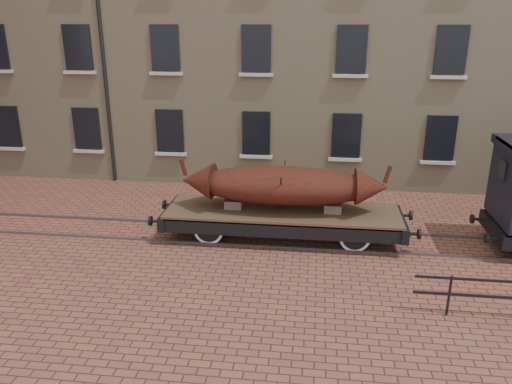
# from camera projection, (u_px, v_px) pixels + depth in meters

# --- Properties ---
(ground) EXTENTS (90.00, 90.00, 0.00)m
(ground) POSITION_uv_depth(u_px,v_px,m) (317.00, 240.00, 15.39)
(ground) COLOR brown
(warehouse_cream) EXTENTS (40.00, 10.19, 14.00)m
(warehouse_cream) POSITION_uv_depth(u_px,v_px,m) (393.00, 6.00, 22.10)
(warehouse_cream) COLOR tan
(warehouse_cream) RESTS_ON ground
(rail_track) EXTENTS (30.00, 1.52, 0.06)m
(rail_track) POSITION_uv_depth(u_px,v_px,m) (317.00, 239.00, 15.38)
(rail_track) COLOR #59595E
(rail_track) RESTS_ON ground
(flatcar_wagon) EXTENTS (7.98, 2.17, 1.21)m
(flatcar_wagon) POSITION_uv_depth(u_px,v_px,m) (282.00, 215.00, 15.27)
(flatcar_wagon) COLOR brown
(flatcar_wagon) RESTS_ON ground
(iron_boat) EXTENTS (6.30, 1.84, 1.52)m
(iron_boat) POSITION_uv_depth(u_px,v_px,m) (283.00, 185.00, 14.95)
(iron_boat) COLOR #52170D
(iron_boat) RESTS_ON flatcar_wagon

